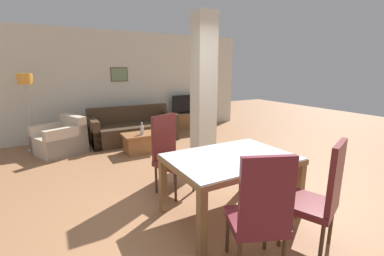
# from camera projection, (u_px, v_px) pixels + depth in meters

# --- Properties ---
(ground_plane) EXTENTS (18.00, 18.00, 0.00)m
(ground_plane) POSITION_uv_depth(u_px,v_px,m) (229.00, 214.00, 3.16)
(ground_plane) COLOR #9C6B46
(back_wall) EXTENTS (7.20, 0.09, 2.70)m
(back_wall) POSITION_uv_depth(u_px,v_px,m) (123.00, 84.00, 6.83)
(back_wall) COLOR silver
(back_wall) RESTS_ON ground_plane
(divider_pillar) EXTENTS (0.37, 0.34, 2.70)m
(divider_pillar) POSITION_uv_depth(u_px,v_px,m) (204.00, 91.00, 4.61)
(divider_pillar) COLOR silver
(divider_pillar) RESTS_ON ground_plane
(dining_table) EXTENTS (1.45, 1.01, 0.75)m
(dining_table) POSITION_uv_depth(u_px,v_px,m) (230.00, 169.00, 3.03)
(dining_table) COLOR olive
(dining_table) RESTS_ON ground_plane
(dining_chair_near_right) EXTENTS (0.60, 0.60, 1.11)m
(dining_chair_near_right) POSITION_uv_depth(u_px,v_px,m) (320.00, 194.00, 2.43)
(dining_chair_near_right) COLOR maroon
(dining_chair_near_right) RESTS_ON ground_plane
(dining_chair_near_left) EXTENTS (0.60, 0.60, 1.11)m
(dining_chair_near_left) POSITION_uv_depth(u_px,v_px,m) (260.00, 212.00, 2.12)
(dining_chair_near_left) COLOR maroon
(dining_chair_near_left) RESTS_ON ground_plane
(dining_chair_far_left) EXTENTS (0.59, 0.59, 1.11)m
(dining_chair_far_left) POSITION_uv_depth(u_px,v_px,m) (170.00, 152.00, 3.65)
(dining_chair_far_left) COLOR maroon
(dining_chair_far_left) RESTS_ON ground_plane
(sofa) EXTENTS (2.03, 0.95, 0.82)m
(sofa) POSITION_uv_depth(u_px,v_px,m) (133.00, 129.00, 6.36)
(sofa) COLOR #422F1F
(sofa) RESTS_ON ground_plane
(armchair) EXTENTS (1.10, 1.08, 0.77)m
(armchair) POSITION_uv_depth(u_px,v_px,m) (61.00, 140.00, 5.40)
(armchair) COLOR beige
(armchair) RESTS_ON ground_plane
(coffee_table) EXTENTS (0.73, 0.53, 0.40)m
(coffee_table) POSITION_uv_depth(u_px,v_px,m) (141.00, 143.00, 5.48)
(coffee_table) COLOR brown
(coffee_table) RESTS_ON ground_plane
(bottle) EXTENTS (0.08, 0.08, 0.25)m
(bottle) POSITION_uv_depth(u_px,v_px,m) (142.00, 130.00, 5.36)
(bottle) COLOR #B2B7BC
(bottle) RESTS_ON coffee_table
(tv_stand) EXTENTS (1.12, 0.40, 0.47)m
(tv_stand) POSITION_uv_depth(u_px,v_px,m) (186.00, 121.00, 7.67)
(tv_stand) COLOR brown
(tv_stand) RESTS_ON ground_plane
(tv_screen) EXTENTS (0.87, 0.23, 0.53)m
(tv_screen) POSITION_uv_depth(u_px,v_px,m) (186.00, 104.00, 7.56)
(tv_screen) COLOR black
(tv_screen) RESTS_ON tv_stand
(floor_lamp) EXTENTS (0.29, 0.29, 1.65)m
(floor_lamp) POSITION_uv_depth(u_px,v_px,m) (26.00, 87.00, 5.33)
(floor_lamp) COLOR #B7B7BC
(floor_lamp) RESTS_ON ground_plane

